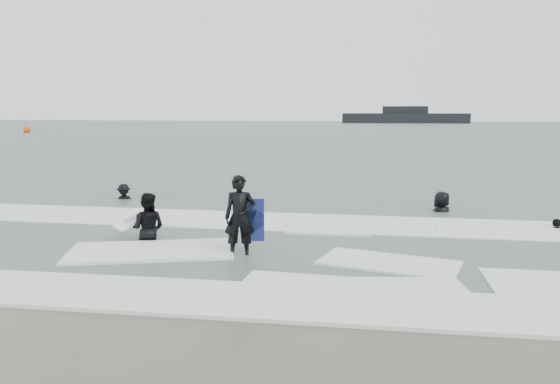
% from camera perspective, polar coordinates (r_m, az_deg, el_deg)
% --- Properties ---
extents(ground, '(320.00, 320.00, 0.00)m').
position_cam_1_polar(ground, '(10.33, -4.80, -10.14)').
color(ground, brown).
rests_on(ground, ground).
extents(sea, '(320.00, 320.00, 0.00)m').
position_cam_1_polar(sea, '(89.55, 8.25, 6.36)').
color(sea, '#47544C').
rests_on(sea, ground).
extents(surfer_centre, '(0.77, 0.59, 1.90)m').
position_cam_1_polar(surfer_centre, '(12.46, -4.17, -6.85)').
color(surfer_centre, black).
rests_on(surfer_centre, ground).
extents(surfer_wading, '(0.92, 0.73, 1.82)m').
position_cam_1_polar(surfer_wading, '(14.20, -13.60, -5.16)').
color(surfer_wading, black).
rests_on(surfer_wading, ground).
extents(surfer_breaker, '(1.05, 0.74, 1.47)m').
position_cam_1_polar(surfer_breaker, '(20.97, -15.97, -0.86)').
color(surfer_breaker, black).
rests_on(surfer_breaker, ground).
extents(surfer_right_near, '(0.94, 0.72, 1.49)m').
position_cam_1_polar(surfer_right_near, '(16.98, 26.96, -3.62)').
color(surfer_right_near, black).
rests_on(surfer_right_near, ground).
extents(surfer_right_far, '(1.06, 1.06, 1.85)m').
position_cam_1_polar(surfer_right_far, '(18.52, 16.53, -2.10)').
color(surfer_right_far, black).
rests_on(surfer_right_far, ground).
extents(surf_foam, '(30.03, 9.06, 0.09)m').
position_cam_1_polar(surf_foam, '(13.79, -0.92, -5.15)').
color(surf_foam, white).
rests_on(surf_foam, ground).
extents(bodyboards, '(12.31, 4.46, 1.25)m').
position_cam_1_polar(bodyboards, '(13.72, 5.45, -3.29)').
color(bodyboards, '#101B4C').
rests_on(bodyboards, ground).
extents(buoy, '(1.00, 1.00, 1.65)m').
position_cam_1_polar(buoy, '(89.17, -24.95, 5.88)').
color(buoy, '#FA3A0B').
rests_on(buoy, ground).
extents(vessel_horizon, '(32.00, 5.72, 4.34)m').
position_cam_1_polar(vessel_horizon, '(146.37, 12.90, 7.64)').
color(vessel_horizon, black).
rests_on(vessel_horizon, ground).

